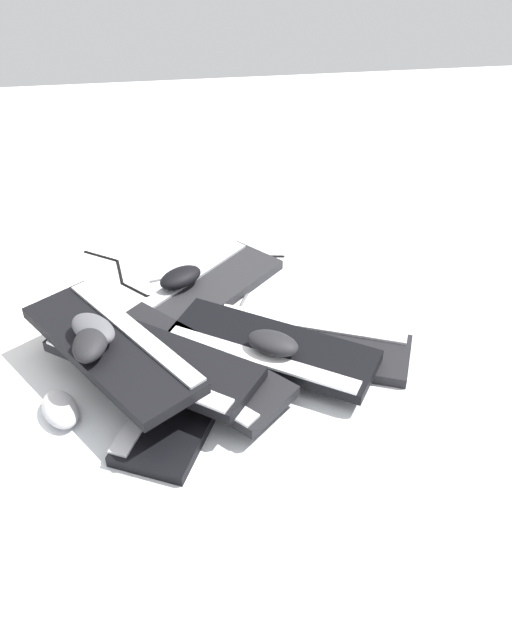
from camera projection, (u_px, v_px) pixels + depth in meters
ground_plane at (233, 334)px, 1.60m from camera, size 3.20×3.20×0.00m
keyboard_0 at (308, 344)px, 1.55m from camera, size 0.46×0.30×0.03m
keyboard_1 at (201, 293)px, 1.70m from camera, size 0.42×0.42×0.03m
keyboard_2 at (188, 390)px, 1.44m from camera, size 0.32×0.46×0.03m
keyboard_3 at (271, 348)px, 1.50m from camera, size 0.45×0.36×0.03m
keyboard_4 at (190, 364)px, 1.46m from camera, size 0.42×0.42×0.03m
keyboard_5 at (152, 359)px, 1.42m from camera, size 0.45×0.38×0.03m
keyboard_6 at (112, 347)px, 1.41m from camera, size 0.38×0.45×0.03m
mouse_0 at (60, 409)px, 1.39m from camera, size 0.11×0.13×0.04m
mouse_1 at (91, 343)px, 1.36m from camera, size 0.08×0.12×0.04m
mouse_2 at (273, 343)px, 1.45m from camera, size 0.13×0.11×0.04m
mouse_3 at (180, 277)px, 1.69m from camera, size 0.13×0.12×0.04m
mouse_4 at (93, 329)px, 1.39m from camera, size 0.12×0.13×0.04m
cable_0 at (178, 273)px, 1.78m from camera, size 0.52×0.23×0.01m
cable_1 at (218, 326)px, 1.61m from camera, size 0.27×0.63×0.01m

